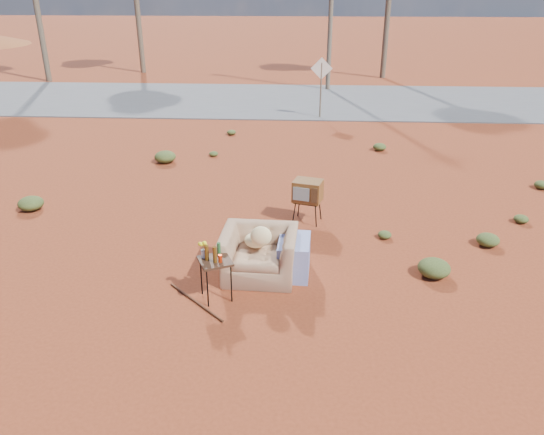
{
  "coord_description": "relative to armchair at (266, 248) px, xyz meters",
  "views": [
    {
      "loc": [
        0.83,
        -7.62,
        4.76
      ],
      "look_at": [
        0.33,
        1.11,
        0.8
      ],
      "focal_mm": 35.0,
      "sensor_mm": 36.0,
      "label": 1
    }
  ],
  "objects": [
    {
      "name": "rusty_bar",
      "position": [
        -1.06,
        -0.96,
        -0.5
      ],
      "size": [
        1.05,
        1.04,
        0.04
      ],
      "primitive_type": "cylinder",
      "rotation": [
        0.0,
        1.57,
        -0.78
      ],
      "color": "#4D2314",
      "rests_on": "ground"
    },
    {
      "name": "highway",
      "position": [
        -0.26,
        14.56,
        -0.5
      ],
      "size": [
        140.0,
        7.0,
        0.04
      ],
      "primitive_type": "cube",
      "color": "#565659",
      "rests_on": "ground"
    },
    {
      "name": "ground",
      "position": [
        -0.26,
        -0.44,
        -0.52
      ],
      "size": [
        140.0,
        140.0,
        0.0
      ],
      "primitive_type": "plane",
      "color": "maroon",
      "rests_on": "ground"
    },
    {
      "name": "side_table",
      "position": [
        -0.79,
        -0.77,
        0.2
      ],
      "size": [
        0.64,
        0.64,
        0.98
      ],
      "rotation": [
        0.0,
        0.0,
        0.43
      ],
      "color": "#341F13",
      "rests_on": "ground"
    },
    {
      "name": "road_sign",
      "position": [
        1.24,
        11.56,
        0.98
      ],
      "size": [
        0.78,
        0.06,
        2.19
      ],
      "color": "brown",
      "rests_on": "ground"
    },
    {
      "name": "armchair",
      "position": [
        0.0,
        0.0,
        0.0
      ],
      "size": [
        1.54,
        0.96,
        1.12
      ],
      "rotation": [
        0.0,
        0.0,
        -0.05
      ],
      "color": "#966F52",
      "rests_on": "ground"
    },
    {
      "name": "scrub_patch",
      "position": [
        -1.09,
        3.97,
        -0.38
      ],
      "size": [
        17.49,
        8.07,
        0.33
      ],
      "color": "#465525",
      "rests_on": "ground"
    },
    {
      "name": "tv_unit",
      "position": [
        0.73,
        2.27,
        0.17
      ],
      "size": [
        0.68,
        0.6,
        0.93
      ],
      "rotation": [
        0.0,
        0.0,
        -0.27
      ],
      "color": "black",
      "rests_on": "ground"
    }
  ]
}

